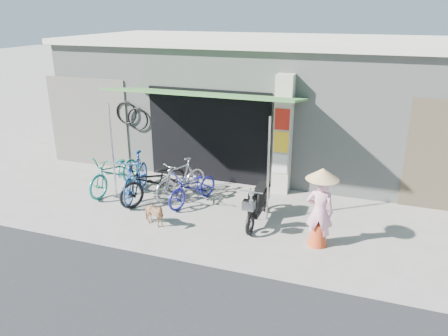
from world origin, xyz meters
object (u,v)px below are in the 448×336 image
(bike_teal, at_px, (115,172))
(bike_navy, at_px, (193,187))
(bike_blue, at_px, (136,176))
(nun, at_px, (320,208))
(bike_black, at_px, (155,181))
(bike_silver, at_px, (181,179))
(moped, at_px, (259,203))
(street_dog, at_px, (153,214))

(bike_teal, distance_m, bike_navy, 2.21)
(bike_blue, xyz_separation_m, nun, (4.61, -0.88, 0.26))
(bike_black, relative_size, bike_silver, 1.20)
(moped, bearing_deg, nun, -23.86)
(bike_teal, relative_size, bike_navy, 1.20)
(street_dog, bearing_deg, bike_black, 43.09)
(bike_teal, distance_m, moped, 3.97)
(bike_navy, xyz_separation_m, nun, (3.12, -1.00, 0.39))
(street_dog, xyz_separation_m, moped, (2.09, 0.97, 0.16))
(bike_black, relative_size, street_dog, 2.99)
(bike_blue, distance_m, bike_black, 0.55)
(bike_black, bearing_deg, moped, 21.18)
(bike_teal, height_order, bike_silver, bike_teal)
(street_dog, bearing_deg, bike_blue, 59.32)
(bike_teal, bearing_deg, bike_silver, 11.24)
(bike_blue, distance_m, moped, 3.23)
(bike_blue, distance_m, nun, 4.70)
(bike_teal, xyz_separation_m, nun, (5.33, -1.08, 0.31))
(bike_navy, xyz_separation_m, moped, (1.73, -0.38, 0.02))
(bike_blue, bearing_deg, bike_teal, 152.70)
(bike_black, bearing_deg, bike_blue, -158.47)
(bike_teal, height_order, bike_navy, bike_teal)
(bike_black, xyz_separation_m, bike_navy, (0.94, 0.16, -0.09))
(street_dog, relative_size, nun, 0.40)
(bike_blue, height_order, bike_silver, bike_blue)
(bike_silver, bearing_deg, bike_navy, -7.63)
(bike_silver, relative_size, nun, 1.01)
(bike_silver, xyz_separation_m, street_dog, (0.07, -1.61, -0.22))
(bike_black, height_order, nun, nun)
(bike_silver, bearing_deg, bike_black, -119.07)
(bike_black, xyz_separation_m, nun, (4.07, -0.84, 0.30))
(bike_silver, xyz_separation_m, bike_navy, (0.43, -0.25, -0.07))
(bike_navy, xyz_separation_m, street_dog, (-0.36, -1.36, -0.15))
(bike_blue, distance_m, bike_silver, 1.12)
(street_dog, bearing_deg, moped, -48.01)
(bike_navy, bearing_deg, bike_blue, -155.94)
(bike_navy, bearing_deg, nun, 1.65)
(bike_teal, relative_size, nun, 1.18)
(bike_silver, height_order, nun, nun)
(bike_teal, relative_size, moped, 1.13)
(bike_teal, height_order, street_dog, bike_teal)
(bike_blue, distance_m, bike_navy, 1.50)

